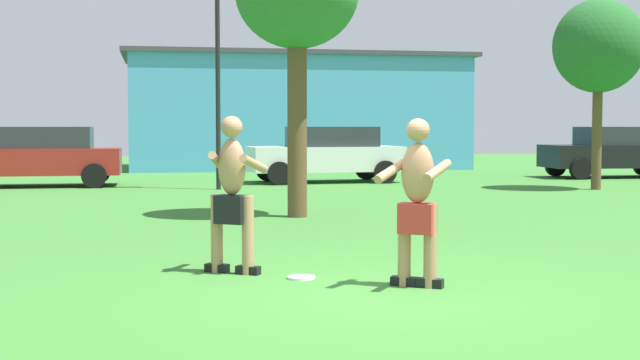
# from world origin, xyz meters

# --- Properties ---
(ground_plane) EXTENTS (80.00, 80.00, 0.00)m
(ground_plane) POSITION_xyz_m (0.00, 0.00, 0.00)
(ground_plane) COLOR #38752D
(player_near) EXTENTS (0.72, 0.80, 1.70)m
(player_near) POSITION_xyz_m (-1.31, 1.53, 0.89)
(player_near) COLOR black
(player_near) RESTS_ON ground_plane
(player_in_red) EXTENTS (0.83, 0.72, 1.66)m
(player_in_red) POSITION_xyz_m (0.40, 0.39, 0.87)
(player_in_red) COLOR black
(player_in_red) RESTS_ON ground_plane
(frisbee) EXTENTS (0.29, 0.29, 0.03)m
(frisbee) POSITION_xyz_m (-0.64, 1.05, 0.01)
(frisbee) COLOR white
(frisbee) RESTS_ON ground_plane
(car_black_near_post) EXTENTS (4.37, 2.17, 1.58)m
(car_black_near_post) POSITION_xyz_m (11.98, 16.98, 0.82)
(car_black_near_post) COLOR black
(car_black_near_post) RESTS_ON ground_plane
(car_white_mid_lot) EXTENTS (4.39, 2.21, 1.58)m
(car_white_mid_lot) POSITION_xyz_m (2.69, 16.41, 0.82)
(car_white_mid_lot) COLOR white
(car_white_mid_lot) RESTS_ON ground_plane
(car_red_far_end) EXTENTS (4.30, 2.02, 1.58)m
(car_red_far_end) POSITION_xyz_m (-5.12, 16.07, 0.82)
(car_red_far_end) COLOR maroon
(car_red_far_end) RESTS_ON ground_plane
(lamp_post) EXTENTS (0.60, 0.24, 5.83)m
(lamp_post) POSITION_xyz_m (-0.55, 14.11, 3.57)
(lamp_post) COLOR black
(lamp_post) RESTS_ON ground_plane
(outbuilding_behind_lot) EXTENTS (12.89, 6.43, 4.30)m
(outbuilding_behind_lot) POSITION_xyz_m (3.19, 25.45, 2.16)
(outbuilding_behind_lot) COLOR #4C9ED1
(outbuilding_behind_lot) RESTS_ON ground_plane
(tree_behind_players) EXTENTS (2.25, 2.25, 4.76)m
(tree_behind_players) POSITION_xyz_m (8.79, 12.29, 3.57)
(tree_behind_players) COLOR brown
(tree_behind_players) RESTS_ON ground_plane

